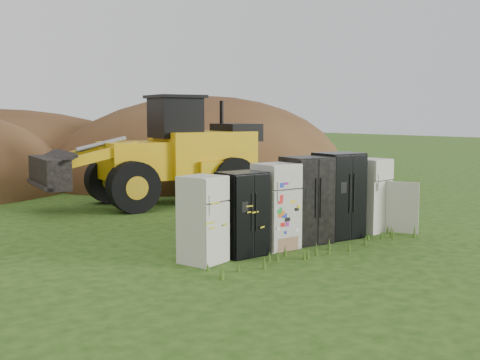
{
  "coord_description": "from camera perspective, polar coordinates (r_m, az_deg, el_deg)",
  "views": [
    {
      "loc": [
        -9.13,
        -9.11,
        2.83
      ],
      "look_at": [
        0.05,
        2.0,
        1.25
      ],
      "focal_mm": 45.0,
      "sensor_mm": 36.0,
      "label": 1
    }
  ],
  "objects": [
    {
      "name": "ground",
      "position": [
        13.2,
        5.4,
        -6.13
      ],
      "size": [
        120.0,
        120.0,
        0.0
      ],
      "primitive_type": "plane",
      "color": "#224412",
      "rests_on": "ground"
    },
    {
      "name": "fridge_leftmost",
      "position": [
        11.47,
        -3.57,
        -3.76
      ],
      "size": [
        0.89,
        0.87,
        1.67
      ],
      "primitive_type": null,
      "rotation": [
        0.0,
        0.0,
        0.25
      ],
      "color": "beige",
      "rests_on": "ground"
    },
    {
      "name": "fridge_black_side",
      "position": [
        12.04,
        0.19,
        -3.22
      ],
      "size": [
        0.9,
        0.72,
        1.69
      ],
      "primitive_type": null,
      "rotation": [
        0.0,
        0.0,
        -0.03
      ],
      "color": "black",
      "rests_on": "ground"
    },
    {
      "name": "fridge_sticker",
      "position": [
        12.66,
        3.41,
        -2.5
      ],
      "size": [
        0.83,
        0.77,
        1.8
      ],
      "primitive_type": null,
      "rotation": [
        0.0,
        0.0,
        -0.04
      ],
      "color": "silver",
      "rests_on": "ground"
    },
    {
      "name": "fridge_dark_mid",
      "position": [
        13.29,
        6.31,
        -1.89
      ],
      "size": [
        1.09,
        0.95,
        1.9
      ],
      "primitive_type": null,
      "rotation": [
        0.0,
        0.0,
        -0.17
      ],
      "color": "black",
      "rests_on": "ground"
    },
    {
      "name": "fridge_black_right",
      "position": [
        13.95,
        9.3,
        -1.44
      ],
      "size": [
        1.07,
        0.92,
        1.95
      ],
      "primitive_type": null,
      "rotation": [
        0.0,
        0.0,
        -0.12
      ],
      "color": "black",
      "rests_on": "ground"
    },
    {
      "name": "fridge_open_door",
      "position": [
        14.85,
        12.23,
        -1.42
      ],
      "size": [
        0.86,
        0.81,
        1.76
      ],
      "primitive_type": null,
      "rotation": [
        0.0,
        0.0,
        0.09
      ],
      "color": "beige",
      "rests_on": "ground"
    },
    {
      "name": "wheel_loader",
      "position": [
        18.81,
        -8.53,
        2.79
      ],
      "size": [
        7.45,
        4.02,
        3.42
      ],
      "primitive_type": null,
      "rotation": [
        0.0,
        0.0,
        -0.17
      ],
      "color": "gold",
      "rests_on": "ground"
    },
    {
      "name": "dirt_mound_right",
      "position": [
        26.67,
        -3.22,
        0.17
      ],
      "size": [
        14.26,
        10.46,
        7.25
      ],
      "primitive_type": "ellipsoid",
      "color": "#432715",
      "rests_on": "ground"
    }
  ]
}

